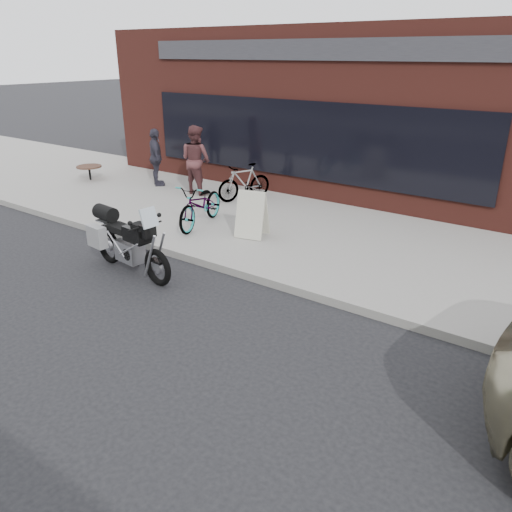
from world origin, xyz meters
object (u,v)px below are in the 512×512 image
at_px(bicycle_front, 201,204).
at_px(cafe_table, 89,167).
at_px(motorcycle, 125,241).
at_px(bicycle_rear, 244,182).
at_px(sandwich_sign, 252,214).
at_px(cafe_patron_left, 196,160).
at_px(cafe_patron_right, 156,158).

distance_m(bicycle_front, cafe_table, 5.92).
xyz_separation_m(motorcycle, bicycle_rear, (-0.85, 4.82, 0.03)).
height_order(sandwich_sign, cafe_patron_left, cafe_patron_left).
xyz_separation_m(bicycle_front, cafe_patron_right, (-3.54, 2.05, 0.33)).
bearing_deg(cafe_patron_right, motorcycle, 167.73).
bearing_deg(cafe_table, cafe_patron_left, 11.37).
xyz_separation_m(cafe_table, cafe_patron_left, (3.77, 0.76, 0.54)).
xyz_separation_m(sandwich_sign, cafe_table, (-7.12, 1.20, -0.10)).
height_order(bicycle_front, cafe_table, bicycle_front).
distance_m(bicycle_front, cafe_patron_left, 2.92).
distance_m(motorcycle, cafe_patron_left, 5.19).
relative_size(bicycle_front, cafe_patron_right, 1.15).
distance_m(motorcycle, cafe_table, 7.23).
bearing_deg(cafe_table, cafe_patron_right, 18.03).
bearing_deg(cafe_patron_right, cafe_patron_left, -141.47).
bearing_deg(bicycle_rear, sandwich_sign, -28.21).
bearing_deg(bicycle_rear, cafe_patron_left, -150.14).
relative_size(bicycle_front, sandwich_sign, 1.92).
xyz_separation_m(sandwich_sign, cafe_patron_left, (-3.34, 1.96, 0.44)).
bearing_deg(bicycle_rear, cafe_table, -147.93).
distance_m(motorcycle, bicycle_front, 2.55).
distance_m(motorcycle, sandwich_sign, 2.82).
xyz_separation_m(bicycle_rear, sandwich_sign, (1.84, -2.18, 0.02)).
bearing_deg(cafe_patron_left, bicycle_rear, -169.01).
bearing_deg(cafe_patron_left, motorcycle, 119.76).
distance_m(motorcycle, cafe_patron_right, 6.02).
xyz_separation_m(motorcycle, cafe_table, (-6.12, 3.85, -0.06)).
height_order(bicycle_front, bicycle_rear, bicycle_front).
height_order(bicycle_rear, cafe_patron_right, cafe_patron_right).
xyz_separation_m(sandwich_sign, cafe_patron_right, (-4.88, 1.93, 0.33)).
height_order(motorcycle, cafe_table, motorcycle).
bearing_deg(cafe_patron_left, bicycle_front, 136.53).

